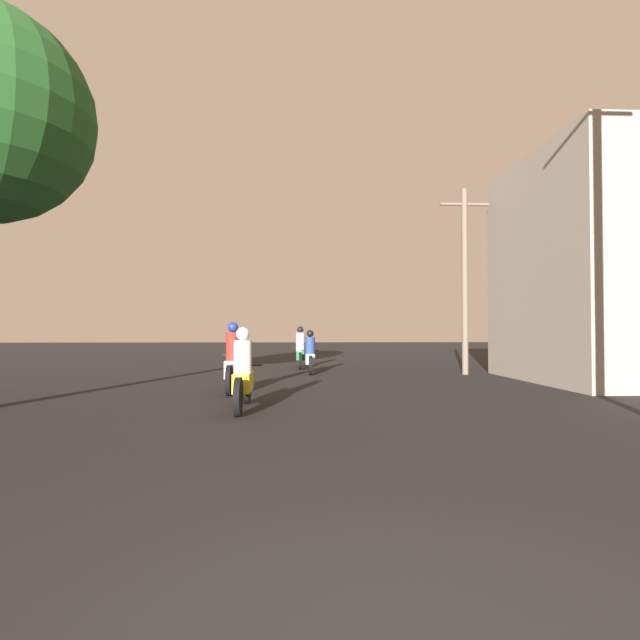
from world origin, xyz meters
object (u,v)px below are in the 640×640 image
(utility_pole_far, at_px, (465,277))
(motorcycle_silver, at_px, (310,356))
(motorcycle_white, at_px, (233,364))
(motorcycle_green, at_px, (300,351))
(motorcycle_yellow, at_px, (243,376))
(building_right_near, at_px, (619,269))

(utility_pole_far, bearing_deg, motorcycle_silver, 172.33)
(motorcycle_white, height_order, utility_pole_far, utility_pole_far)
(motorcycle_white, bearing_deg, utility_pole_far, 26.75)
(motorcycle_white, relative_size, motorcycle_green, 0.98)
(motorcycle_yellow, distance_m, building_right_near, 11.26)
(motorcycle_green, bearing_deg, motorcycle_silver, -73.04)
(building_right_near, bearing_deg, motorcycle_yellow, -155.83)
(motorcycle_green, relative_size, building_right_near, 0.33)
(motorcycle_yellow, distance_m, motorcycle_white, 2.65)
(motorcycle_silver, relative_size, utility_pole_far, 0.32)
(motorcycle_yellow, xyz_separation_m, building_right_near, (10.00, 4.49, 2.56))
(motorcycle_silver, xyz_separation_m, motorcycle_green, (-0.31, 2.43, 0.04))
(motorcycle_white, xyz_separation_m, motorcycle_green, (1.60, 7.43, -0.01))
(motorcycle_yellow, distance_m, utility_pole_far, 9.79)
(utility_pole_far, bearing_deg, building_right_near, -34.24)
(motorcycle_white, xyz_separation_m, utility_pole_far, (6.94, 4.32, 2.54))
(building_right_near, bearing_deg, motorcycle_silver, 160.13)
(motorcycle_green, xyz_separation_m, building_right_near, (8.91, -5.54, 2.52))
(motorcycle_green, xyz_separation_m, utility_pole_far, (5.34, -3.11, 2.55))
(motorcycle_yellow, relative_size, motorcycle_silver, 1.11)
(motorcycle_yellow, xyz_separation_m, motorcycle_silver, (1.41, 7.59, -0.01))
(motorcycle_yellow, xyz_separation_m, motorcycle_white, (-0.51, 2.60, 0.05))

